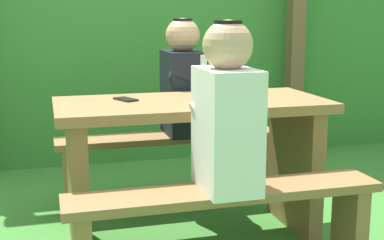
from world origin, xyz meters
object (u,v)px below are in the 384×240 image
(person_white_shirt, at_px, (226,113))
(cell_phone, at_px, (126,99))
(picnic_table, at_px, (192,146))
(bench_far, at_px, (169,154))
(drinking_glass, at_px, (246,93))
(person_black_coat, at_px, (183,82))
(bottle_right, at_px, (214,84))
(bottle_left, at_px, (204,81))
(bench_near, at_px, (226,217))

(person_white_shirt, bearing_deg, cell_phone, 117.58)
(picnic_table, distance_m, cell_phone, 0.43)
(bench_far, relative_size, drinking_glass, 15.52)
(bench_far, relative_size, person_black_coat, 1.95)
(drinking_glass, relative_size, bottle_right, 0.37)
(person_black_coat, height_order, bottle_right, person_black_coat)
(person_black_coat, xyz_separation_m, cell_phone, (-0.43, -0.46, -0.02))
(bottle_left, bearing_deg, person_white_shirt, -97.23)
(person_black_coat, distance_m, bottle_right, 0.64)
(picnic_table, xyz_separation_m, bench_near, (0.00, -0.55, -0.19))
(drinking_glass, xyz_separation_m, cell_phone, (-0.59, 0.21, -0.04))
(picnic_table, height_order, cell_phone, cell_phone)
(bottle_left, bearing_deg, bench_near, -97.10)
(bottle_right, bearing_deg, picnic_table, 133.38)
(person_black_coat, bearing_deg, picnic_table, -99.73)
(bottle_left, relative_size, bottle_right, 0.95)
(picnic_table, height_order, bench_near, picnic_table)
(bench_near, distance_m, person_white_shirt, 0.46)
(picnic_table, bearing_deg, person_black_coat, 80.27)
(person_black_coat, bearing_deg, cell_phone, -133.00)
(bench_near, relative_size, bench_far, 1.00)
(person_white_shirt, bearing_deg, drinking_glass, 59.19)
(bench_far, bearing_deg, drinking_glass, -69.32)
(bench_near, bearing_deg, person_black_coat, 85.11)
(bench_far, distance_m, bottle_right, 0.84)
(person_black_coat, height_order, drinking_glass, person_black_coat)
(person_white_shirt, xyz_separation_m, bottle_left, (0.07, 0.58, 0.06))
(bench_near, xyz_separation_m, drinking_glass, (0.25, 0.43, 0.48))
(picnic_table, bearing_deg, drinking_glass, -25.49)
(person_white_shirt, height_order, bottle_right, person_white_shirt)
(bench_near, distance_m, bottle_right, 0.70)
(bench_far, xyz_separation_m, cell_phone, (-0.33, -0.46, 0.44))
(picnic_table, distance_m, bench_far, 0.58)
(bench_far, xyz_separation_m, bottle_right, (0.09, -0.64, 0.53))
(bench_near, relative_size, bottle_left, 6.08)
(drinking_glass, bearing_deg, cell_phone, 160.31)
(bench_far, bearing_deg, bench_near, -90.00)
(bench_far, xyz_separation_m, drinking_glass, (0.25, -0.67, 0.48))
(drinking_glass, relative_size, bottle_left, 0.39)
(bottle_right, bearing_deg, bench_far, 97.77)
(bottle_right, xyz_separation_m, cell_phone, (-0.42, 0.18, -0.09))
(bottle_right, bearing_deg, drinking_glass, -9.55)
(bench_near, height_order, bench_far, same)
(picnic_table, distance_m, person_white_shirt, 0.61)
(drinking_glass, distance_m, cell_phone, 0.62)
(drinking_glass, height_order, cell_phone, drinking_glass)
(bench_near, bearing_deg, picnic_table, 90.00)
(person_black_coat, distance_m, bottle_left, 0.52)
(drinking_glass, bearing_deg, bottle_left, 139.98)
(bench_near, height_order, drinking_glass, drinking_glass)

